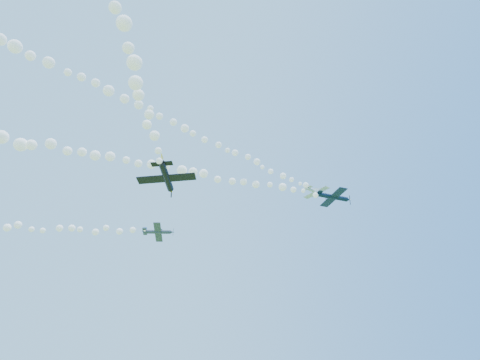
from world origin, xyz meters
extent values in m
cylinder|color=silver|center=(26.96, 1.45, 50.15)|extent=(5.18, 2.21, 0.93)
cone|color=silver|center=(29.54, 2.54, 50.26)|extent=(0.80, 0.85, 0.72)
cone|color=#AF2C14|center=(29.90, 2.69, 50.27)|extent=(0.33, 0.31, 0.25)
cube|color=black|center=(29.80, 2.65, 50.27)|extent=(0.09, 0.31, 1.64)
cube|color=silver|center=(27.16, 1.54, 50.05)|extent=(3.69, 6.36, 0.83)
cube|color=silver|center=(24.82, 0.54, 50.10)|extent=(1.55, 2.34, 0.33)
cube|color=#AF2C14|center=(24.76, 0.46, 50.57)|extent=(0.79, 0.50, 1.07)
sphere|color=black|center=(27.64, 1.69, 50.50)|extent=(0.82, 0.88, 0.71)
cylinder|color=black|center=(28.03, -2.97, 46.16)|extent=(6.66, 1.39, 0.93)
cone|color=black|center=(31.60, -2.82, 46.16)|extent=(0.83, 0.93, 0.88)
cone|color=silver|center=(32.10, -2.80, 46.16)|extent=(0.35, 0.33, 0.31)
cube|color=black|center=(31.97, -2.80, 46.16)|extent=(0.07, 0.39, 2.10)
cube|color=black|center=(28.30, -2.94, 46.03)|extent=(2.00, 8.18, 1.08)
cube|color=black|center=(25.05, -3.11, 46.22)|extent=(1.06, 2.89, 0.41)
cube|color=silver|center=(24.97, -3.18, 46.82)|extent=(1.06, 0.29, 1.33)
sphere|color=black|center=(28.96, -2.98, 46.58)|extent=(0.83, 0.91, 0.88)
cylinder|color=#363D4F|center=(-4.13, 10.74, 41.28)|extent=(5.43, 1.19, 0.91)
cone|color=#363D4F|center=(-1.27, 10.23, 41.37)|extent=(0.70, 0.77, 0.74)
cone|color=navy|center=(-0.87, 10.16, 41.38)|extent=(0.30, 0.27, 0.26)
cube|color=black|center=(-0.98, 10.18, 41.38)|extent=(0.09, 0.30, 1.70)
cube|color=#363D4F|center=(-3.91, 10.69, 41.18)|extent=(2.50, 6.73, 0.78)
cube|color=#363D4F|center=(-6.50, 11.17, 41.25)|extent=(1.16, 2.42, 0.31)
cube|color=navy|center=(-6.58, 11.23, 41.74)|extent=(0.86, 0.33, 1.10)
sphere|color=black|center=(-3.38, 10.64, 41.64)|extent=(0.76, 0.81, 0.72)
cylinder|color=black|center=(-4.48, -16.65, 34.96)|extent=(2.35, 6.53, 1.27)
cone|color=black|center=(-3.48, -13.31, 35.16)|extent=(1.02, 0.97, 0.91)
cone|color=gold|center=(-3.34, -12.84, 35.19)|extent=(0.37, 0.40, 0.32)
cube|color=black|center=(-3.38, -12.97, 35.18)|extent=(0.32, 0.17, 2.05)
cube|color=black|center=(-4.39, -16.39, 34.85)|extent=(8.08, 3.86, 0.75)
cube|color=black|center=(-5.32, -19.43, 34.85)|extent=(2.94, 1.69, 0.32)
cube|color=gold|center=(-5.39, -19.54, 35.44)|extent=(0.49, 1.05, 1.35)
sphere|color=black|center=(-4.25, -15.79, 35.42)|extent=(1.02, 0.99, 0.87)
camera|label=1|loc=(-5.56, -61.33, 2.00)|focal=30.00mm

